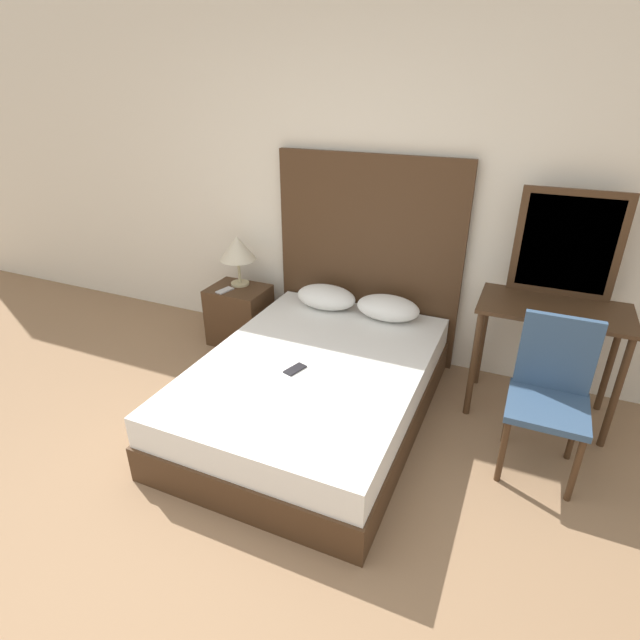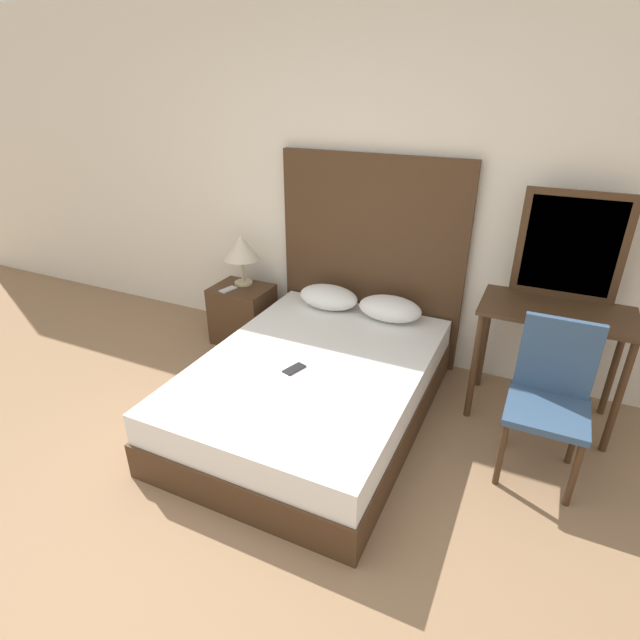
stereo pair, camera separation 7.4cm
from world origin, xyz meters
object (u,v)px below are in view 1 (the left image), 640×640
(phone_on_nightstand, at_px, (225,290))
(vanity_desk, at_px, (551,328))
(bed, at_px, (314,389))
(table_lamp, at_px, (237,249))
(nightstand, at_px, (240,315))
(chair, at_px, (551,388))
(phone_on_bed, at_px, (295,369))

(phone_on_nightstand, relative_size, vanity_desk, 0.18)
(bed, xyz_separation_m, table_lamp, (-1.05, 0.80, 0.60))
(table_lamp, xyz_separation_m, vanity_desk, (2.42, -0.13, -0.17))
(nightstand, height_order, vanity_desk, vanity_desk)
(phone_on_nightstand, distance_m, chair, 2.55)
(phone_on_nightstand, xyz_separation_m, chair, (2.50, -0.48, 0.01))
(nightstand, bearing_deg, chair, -13.33)
(phone_on_bed, xyz_separation_m, table_lamp, (-0.99, 0.95, 0.37))
(nightstand, bearing_deg, phone_on_nightstand, -123.60)
(phone_on_bed, height_order, nightstand, nightstand)
(vanity_desk, bearing_deg, nightstand, 178.69)
(bed, bearing_deg, chair, 5.76)
(table_lamp, bearing_deg, bed, -37.04)
(bed, relative_size, chair, 2.15)
(nightstand, xyz_separation_m, table_lamp, (-0.02, 0.08, 0.56))
(bed, xyz_separation_m, phone_on_bed, (-0.06, -0.15, 0.22))
(bed, relative_size, vanity_desk, 2.17)
(table_lamp, bearing_deg, vanity_desk, -3.11)
(bed, height_order, phone_on_nightstand, phone_on_nightstand)
(bed, distance_m, chair, 1.44)
(phone_on_bed, xyz_separation_m, chair, (1.47, 0.29, 0.08))
(bed, height_order, nightstand, nightstand)
(chair, bearing_deg, bed, -174.24)
(phone_on_bed, distance_m, nightstand, 1.32)
(nightstand, distance_m, chair, 2.52)
(phone_on_bed, relative_size, vanity_desk, 0.18)
(nightstand, xyz_separation_m, phone_on_nightstand, (-0.06, -0.10, 0.26))
(table_lamp, bearing_deg, phone_on_bed, -43.65)
(nightstand, distance_m, phone_on_nightstand, 0.28)
(phone_on_nightstand, bearing_deg, nightstand, 56.40)
(nightstand, distance_m, table_lamp, 0.57)
(bed, height_order, table_lamp, table_lamp)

